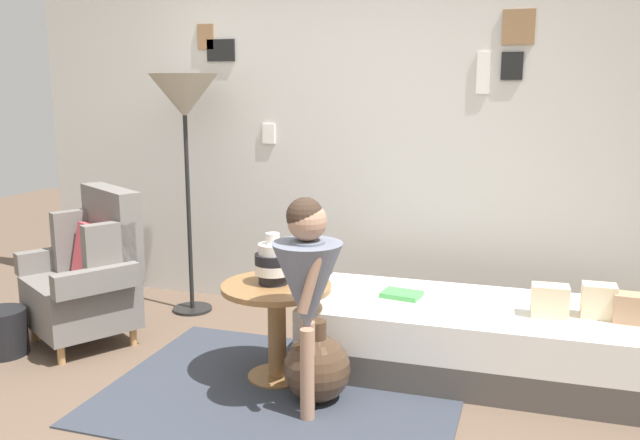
{
  "coord_description": "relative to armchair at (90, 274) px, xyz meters",
  "views": [
    {
      "loc": [
        1.3,
        -2.6,
        1.61
      ],
      "look_at": [
        0.15,
        0.95,
        0.85
      ],
      "focal_mm": 37.71,
      "sensor_mm": 36.0,
      "label": 1
    }
  ],
  "objects": [
    {
      "name": "ground_plane",
      "position": [
        1.32,
        -0.81,
        -0.44
      ],
      "size": [
        12.0,
        12.0,
        0.0
      ],
      "primitive_type": "plane",
      "color": "brown"
    },
    {
      "name": "gallery_wall",
      "position": [
        1.32,
        1.14,
        0.86
      ],
      "size": [
        4.8,
        0.12,
        2.6
      ],
      "color": "beige",
      "rests_on": "ground"
    },
    {
      "name": "rug",
      "position": [
        1.42,
        -0.31,
        -0.43
      ],
      "size": [
        1.85,
        1.41,
        0.01
      ],
      "primitive_type": "cube",
      "color": "#333842",
      "rests_on": "ground"
    },
    {
      "name": "armchair",
      "position": [
        0.0,
        0.0,
        0.0
      ],
      "size": [
        0.9,
        0.84,
        0.97
      ],
      "color": "tan",
      "rests_on": "ground"
    },
    {
      "name": "daybed",
      "position": [
        2.36,
        0.25,
        -0.24
      ],
      "size": [
        1.91,
        0.82,
        0.4
      ],
      "color": "#4C4742",
      "rests_on": "ground"
    },
    {
      "name": "pillow_head",
      "position": [
        3.13,
        0.22,
        0.04
      ],
      "size": [
        0.17,
        0.13,
        0.15
      ],
      "primitive_type": "cube",
      "rotation": [
        0.0,
        0.0,
        -0.08
      ],
      "color": "tan",
      "rests_on": "daybed"
    },
    {
      "name": "pillow_mid",
      "position": [
        2.98,
        0.25,
        0.05
      ],
      "size": [
        0.17,
        0.12,
        0.18
      ],
      "primitive_type": "cube",
      "rotation": [
        0.0,
        0.0,
        0.01
      ],
      "color": "beige",
      "rests_on": "daybed"
    },
    {
      "name": "pillow_back",
      "position": [
        2.73,
        0.18,
        0.05
      ],
      "size": [
        0.2,
        0.13,
        0.17
      ],
      "primitive_type": "cube",
      "rotation": [
        0.0,
        0.0,
        0.06
      ],
      "color": "beige",
      "rests_on": "daybed"
    },
    {
      "name": "side_table",
      "position": [
        1.32,
        -0.16,
        -0.05
      ],
      "size": [
        0.6,
        0.6,
        0.54
      ],
      "color": "olive",
      "rests_on": "ground"
    },
    {
      "name": "vase_striped",
      "position": [
        1.3,
        -0.15,
        0.22
      ],
      "size": [
        0.2,
        0.2,
        0.28
      ],
      "color": "black",
      "rests_on": "side_table"
    },
    {
      "name": "floor_lamp",
      "position": [
        0.31,
        0.71,
        1.04
      ],
      "size": [
        0.47,
        0.47,
        1.68
      ],
      "color": "black",
      "rests_on": "ground"
    },
    {
      "name": "person_child",
      "position": [
        1.62,
        -0.51,
        0.26
      ],
      "size": [
        0.34,
        0.34,
        1.09
      ],
      "color": "#A37A60",
      "rests_on": "ground"
    },
    {
      "name": "book_on_daybed",
      "position": [
        1.93,
        0.27,
        -0.02
      ],
      "size": [
        0.24,
        0.19,
        0.03
      ],
      "primitive_type": "cube",
      "rotation": [
        0.0,
        0.0,
        -0.14
      ],
      "color": "#48A44F",
      "rests_on": "daybed"
    },
    {
      "name": "demijohn_near",
      "position": [
        1.61,
        -0.35,
        -0.26
      ],
      "size": [
        0.35,
        0.35,
        0.43
      ],
      "color": "#473323",
      "rests_on": "ground"
    },
    {
      "name": "magazine_basket",
      "position": [
        -0.38,
        -0.36,
        -0.3
      ],
      "size": [
        0.28,
        0.28,
        0.28
      ],
      "primitive_type": "cylinder",
      "color": "black",
      "rests_on": "ground"
    }
  ]
}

